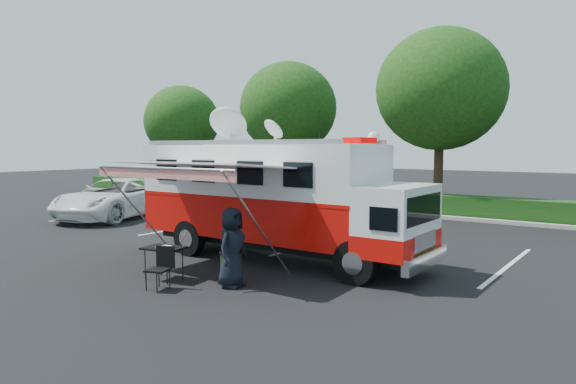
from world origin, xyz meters
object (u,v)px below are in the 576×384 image
trash_bin (231,268)px  command_truck (275,197)px  folding_table (164,249)px  white_suv (116,218)px

trash_bin → command_truck: bearing=106.4°
folding_table → command_truck: bearing=76.3°
trash_bin → white_suv: bearing=155.4°
command_truck → folding_table: command_truck is taller
folding_table → white_suv: bearing=149.5°
command_truck → white_suv: size_ratio=1.37×
folding_table → trash_bin: bearing=19.5°
command_truck → folding_table: 3.62m
white_suv → trash_bin: 13.10m
command_truck → folding_table: bearing=-103.7°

